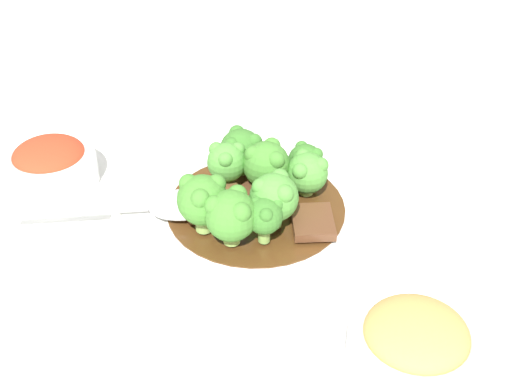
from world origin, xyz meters
TOP-DOWN VIEW (x-y plane):
  - ground_plane at (0.00, 0.00)m, footprint 4.00×4.00m
  - main_plate at (0.00, 0.00)m, footprint 0.29×0.29m
  - beef_strip_0 at (-0.05, 0.04)m, footprint 0.04×0.05m
  - beef_strip_1 at (0.04, -0.01)m, footprint 0.07×0.06m
  - beef_strip_2 at (0.01, 0.00)m, footprint 0.07×0.06m
  - broccoli_floret_0 at (-0.01, -0.02)m, footprint 0.05×0.05m
  - broccoli_floret_1 at (-0.05, -0.01)m, footprint 0.04×0.04m
  - broccoli_floret_2 at (0.03, -0.03)m, footprint 0.04×0.04m
  - broccoli_floret_3 at (-0.01, 0.03)m, footprint 0.05×0.05m
  - broccoli_floret_4 at (0.01, -0.06)m, footprint 0.04×0.04m
  - broccoli_floret_5 at (-0.00, 0.06)m, footprint 0.03×0.03m
  - broccoli_floret_6 at (0.03, 0.05)m, footprint 0.05×0.05m
  - broccoli_floret_7 at (-0.06, -0.03)m, footprint 0.04×0.04m
  - broccoli_floret_8 at (0.05, 0.03)m, footprint 0.05×0.05m
  - serving_spoon at (0.08, -0.00)m, footprint 0.20×0.05m
  - side_bowl_kimchi at (0.21, -0.09)m, footprint 0.10×0.10m
  - side_bowl_appetizer at (-0.09, 0.21)m, footprint 0.10×0.10m
  - sauce_dish at (-0.09, -0.19)m, footprint 0.07×0.07m

SIDE VIEW (x-z plane):
  - ground_plane at x=0.00m, z-range 0.00..0.00m
  - sauce_dish at x=-0.09m, z-range 0.00..0.01m
  - main_plate at x=0.00m, z-range 0.00..0.02m
  - beef_strip_0 at x=-0.05m, z-range 0.02..0.03m
  - beef_strip_2 at x=0.01m, z-range 0.02..0.03m
  - side_bowl_kimchi at x=0.21m, z-range 0.00..0.05m
  - beef_strip_1 at x=0.04m, z-range 0.02..0.03m
  - serving_spoon at x=0.08m, z-range 0.02..0.03m
  - side_bowl_appetizer at x=-0.09m, z-range 0.00..0.06m
  - broccoli_floret_7 at x=-0.06m, z-range 0.02..0.06m
  - broccoli_floret_1 at x=-0.05m, z-range 0.02..0.07m
  - broccoli_floret_4 at x=0.01m, z-range 0.02..0.07m
  - broccoli_floret_5 at x=0.00m, z-range 0.03..0.07m
  - broccoli_floret_6 at x=0.03m, z-range 0.02..0.08m
  - broccoli_floret_2 at x=0.03m, z-range 0.03..0.08m
  - broccoli_floret_0 at x=-0.01m, z-range 0.02..0.08m
  - broccoli_floret_3 at x=-0.01m, z-range 0.02..0.08m
  - broccoli_floret_8 at x=0.05m, z-range 0.03..0.08m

